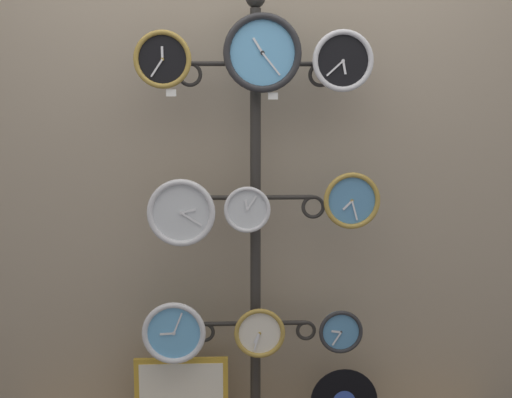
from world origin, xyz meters
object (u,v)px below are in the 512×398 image
clock_top_center (262,53)px  clock_bottom_left (174,333)px  clock_top_left (163,59)px  clock_middle_right (352,201)px  clock_bottom_center (260,333)px  display_stand (255,268)px  clock_top_right (343,61)px  clock_bottom_right (341,331)px  clock_middle_left (181,213)px  picture_frame (182,395)px  clock_middle_center (247,210)px

clock_top_center → clock_bottom_left: 1.21m
clock_top_left → clock_middle_right: 0.96m
clock_top_left → clock_top_center: (0.40, 0.02, 0.03)m
clock_bottom_center → display_stand: bearing=97.4°
clock_top_left → clock_top_center: size_ratio=0.73×
clock_top_right → clock_bottom_right: clock_top_right is taller
clock_top_right → clock_bottom_center: (-0.34, -0.02, -1.13)m
clock_top_center → clock_middle_left: (-0.33, -0.03, -0.64)m
clock_top_center → picture_frame: bearing=172.6°
clock_top_center → clock_middle_left: 0.72m
clock_top_left → display_stand: bearing=15.0°
clock_top_left → clock_top_center: 0.40m
clock_middle_left → clock_middle_right: (0.71, 0.02, 0.04)m
clock_middle_left → clock_middle_center: bearing=1.5°
clock_middle_center → clock_bottom_center: clock_middle_center is taller
clock_middle_left → clock_bottom_right: bearing=1.8°
clock_top_left → picture_frame: size_ratio=0.56×
clock_middle_center → clock_top_left: bearing=179.8°
clock_middle_right → clock_bottom_left: (-0.74, -0.02, -0.55)m
clock_bottom_right → clock_top_center: bearing=179.3°
clock_bottom_right → clock_top_right: bearing=169.7°
clock_top_left → picture_frame: bearing=53.9°
clock_top_left → clock_middle_center: bearing=-0.2°
clock_top_left → clock_bottom_center: size_ratio=1.06×
clock_bottom_right → clock_bottom_left: bearing=-178.0°
clock_top_right → picture_frame: size_ratio=0.61×
clock_top_center → clock_bottom_right: 1.22m
display_stand → clock_middle_center: (-0.04, -0.10, 0.27)m
clock_bottom_right → display_stand: bearing=166.5°
clock_top_center → clock_top_right: (0.33, -0.00, -0.03)m
clock_top_right → clock_bottom_center: clock_top_right is taller
clock_middle_center → clock_bottom_left: 0.60m
clock_top_left → clock_bottom_left: (0.03, -0.01, -1.12)m
clock_top_center → picture_frame: (-0.35, 0.05, -1.47)m
clock_top_center → clock_bottom_left: (-0.37, -0.03, -1.15)m
clock_bottom_center → clock_bottom_left: bearing=-178.2°
clock_top_right → clock_middle_left: 0.90m
display_stand → clock_middle_right: bearing=-13.0°
clock_top_right → clock_bottom_left: clock_top_right is taller
clock_top_right → clock_bottom_right: 1.14m
clock_middle_left → picture_frame: clock_middle_left is taller
clock_middle_left → clock_top_left: bearing=172.5°
clock_bottom_left → picture_frame: 0.33m
clock_top_center → picture_frame: 1.51m
clock_middle_right → clock_top_center: bearing=178.6°
clock_top_right → clock_bottom_center: size_ratio=1.15×
display_stand → clock_top_left: (-0.37, -0.10, 0.88)m
clock_top_right → clock_middle_right: 0.57m
clock_bottom_right → clock_top_left: bearing=-179.0°
clock_bottom_right → picture_frame: size_ratio=0.46×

